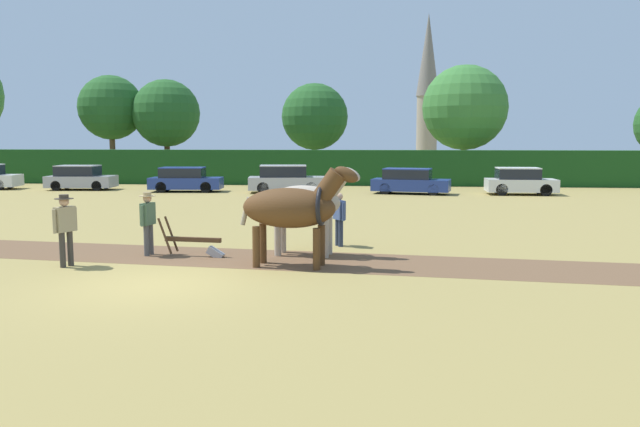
{
  "coord_description": "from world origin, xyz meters",
  "views": [
    {
      "loc": [
        4.81,
        -12.61,
        3.08
      ],
      "look_at": [
        3.15,
        3.99,
        1.1
      ],
      "focal_mm": 35.0,
      "sensor_mm": 36.0,
      "label": 1
    }
  ],
  "objects": [
    {
      "name": "ground_plane",
      "position": [
        0.0,
        0.0,
        0.0
      ],
      "size": [
        240.0,
        240.0,
        0.0
      ],
      "primitive_type": "plane",
      "color": "#998447"
    },
    {
      "name": "plowed_furrow_strip",
      "position": [
        -2.42,
        3.51,
        0.0
      ],
      "size": [
        34.02,
        6.13,
        0.01
      ],
      "primitive_type": "cube",
      "rotation": [
        0.0,
        0.0,
        -0.1
      ],
      "color": "brown",
      "rests_on": "ground"
    },
    {
      "name": "hedgerow",
      "position": [
        0.0,
        29.71,
        1.19
      ],
      "size": [
        74.11,
        1.24,
        2.38
      ],
      "primitive_type": "cube",
      "color": "#194719",
      "rests_on": "ground"
    },
    {
      "name": "tree_left",
      "position": [
        -16.73,
        35.6,
        5.59
      ],
      "size": [
        5.09,
        5.09,
        8.16
      ],
      "color": "brown",
      "rests_on": "ground"
    },
    {
      "name": "tree_center_left",
      "position": [
        -12.32,
        35.85,
        5.15
      ],
      "size": [
        5.31,
        5.31,
        7.82
      ],
      "color": "#4C3823",
      "rests_on": "ground"
    },
    {
      "name": "tree_center",
      "position": [
        -0.44,
        35.66,
        4.82
      ],
      "size": [
        5.12,
        5.12,
        7.39
      ],
      "color": "#423323",
      "rests_on": "ground"
    },
    {
      "name": "tree_center_right",
      "position": [
        10.66,
        33.63,
        5.36
      ],
      "size": [
        6.09,
        6.09,
        8.42
      ],
      "color": "brown",
      "rests_on": "ground"
    },
    {
      "name": "church_spire",
      "position": [
        10.64,
        72.6,
        10.26
      ],
      "size": [
        3.02,
        3.02,
        19.61
      ],
      "color": "gray",
      "rests_on": "ground"
    },
    {
      "name": "draft_horse_lead_left",
      "position": [
        2.68,
        2.2,
        1.45
      ],
      "size": [
        2.99,
        1.26,
        2.53
      ],
      "rotation": [
        0.0,
        0.0,
        -0.1
      ],
      "color": "#513319",
      "rests_on": "ground"
    },
    {
      "name": "draft_horse_lead_right",
      "position": [
        2.84,
        3.75,
        1.42
      ],
      "size": [
        2.67,
        1.16,
        2.45
      ],
      "rotation": [
        0.0,
        0.0,
        -0.1
      ],
      "color": "#B2A38E",
      "rests_on": "ground"
    },
    {
      "name": "plow",
      "position": [
        -0.04,
        3.27,
        0.33
      ],
      "size": [
        1.79,
        0.51,
        1.13
      ],
      "rotation": [
        0.0,
        0.0,
        -0.1
      ],
      "color": "#4C331E",
      "rests_on": "ground"
    },
    {
      "name": "farmer_at_plow",
      "position": [
        -1.4,
        3.3,
        0.99
      ],
      "size": [
        0.43,
        0.65,
        1.7
      ],
      "rotation": [
        0.0,
        0.0,
        -0.16
      ],
      "color": "#4C4C4C",
      "rests_on": "ground"
    },
    {
      "name": "farmer_beside_team",
      "position": [
        3.58,
        5.26,
        0.89
      ],
      "size": [
        0.4,
        0.56,
        1.55
      ],
      "rotation": [
        0.0,
        0.0,
        0.52
      ],
      "color": "#28334C",
      "rests_on": "ground"
    },
    {
      "name": "farmer_onlooker_left",
      "position": [
        -2.83,
        1.65,
        1.04
      ],
      "size": [
        0.44,
        0.63,
        1.77
      ],
      "rotation": [
        0.0,
        0.0,
        -0.41
      ],
      "color": "#38332D",
      "rests_on": "ground"
    },
    {
      "name": "parked_car_left",
      "position": [
        -13.73,
        24.1,
        0.72
      ],
      "size": [
        4.14,
        2.18,
        1.51
      ],
      "rotation": [
        0.0,
        0.0,
        0.09
      ],
      "color": "#9E9EA8",
      "rests_on": "ground"
    },
    {
      "name": "parked_car_center_left",
      "position": [
        -6.86,
        23.35,
        0.7
      ],
      "size": [
        4.34,
        2.08,
        1.46
      ],
      "rotation": [
        0.0,
        0.0,
        0.09
      ],
      "color": "navy",
      "rests_on": "ground"
    },
    {
      "name": "parked_car_center",
      "position": [
        -0.8,
        23.29,
        0.77
      ],
      "size": [
        4.66,
        2.47,
        1.6
      ],
      "rotation": [
        0.0,
        0.0,
        0.15
      ],
      "color": "#A8A8B2",
      "rests_on": "ground"
    },
    {
      "name": "parked_car_center_right",
      "position": [
        6.37,
        23.2,
        0.7
      ],
      "size": [
        4.61,
        2.57,
        1.45
      ],
      "rotation": [
        0.0,
        0.0,
        -0.2
      ],
      "color": "navy",
      "rests_on": "ground"
    },
    {
      "name": "parked_car_right",
      "position": [
        12.5,
        23.29,
        0.73
      ],
      "size": [
        3.82,
        1.84,
        1.52
      ],
      "rotation": [
        0.0,
        0.0,
        -0.01
      ],
      "color": "silver",
      "rests_on": "ground"
    }
  ]
}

